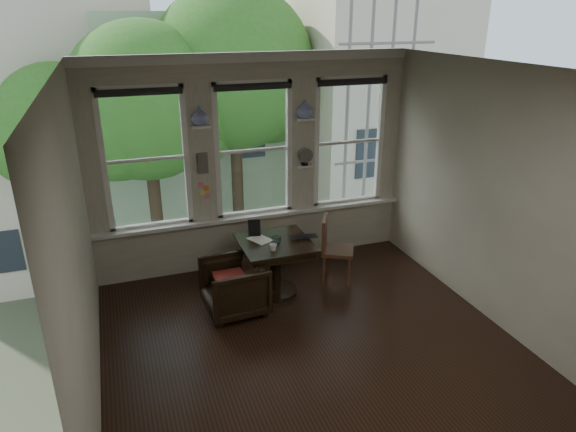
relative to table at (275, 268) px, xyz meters
name	(u,v)px	position (x,y,z in m)	size (l,w,h in m)	color
ground	(311,344)	(0.02, -1.22, -0.38)	(4.50, 4.50, 0.00)	black
ceiling	(317,69)	(0.02, -1.22, 2.62)	(4.50, 4.50, 0.00)	silver
wall_back	(253,164)	(0.02, 1.03, 1.12)	(4.50, 4.50, 0.00)	beige
wall_front	(447,349)	(0.02, -3.47, 1.12)	(4.50, 4.50, 0.00)	beige
wall_left	(78,254)	(-2.23, -1.22, 1.12)	(4.50, 4.50, 0.00)	beige
wall_right	(494,197)	(2.27, -1.22, 1.12)	(4.50, 4.50, 0.00)	beige
window_left	(146,159)	(-1.43, 1.03, 1.32)	(1.10, 0.12, 1.90)	white
window_center	(253,150)	(0.02, 1.03, 1.32)	(1.10, 0.12, 1.90)	white
window_right	(348,142)	(1.47, 1.03, 1.32)	(1.10, 0.12, 1.90)	white
shelf_left	(201,126)	(-0.70, 0.93, 1.73)	(0.26, 0.16, 0.03)	white
shelf_right	(305,119)	(0.75, 0.93, 1.73)	(0.26, 0.16, 0.03)	white
intercom	(203,163)	(-0.70, 0.96, 1.23)	(0.14, 0.06, 0.28)	#59544F
sticky_notes	(204,188)	(-0.70, 0.97, 0.88)	(0.16, 0.01, 0.24)	pink
desk_fan	(305,159)	(0.75, 0.91, 1.16)	(0.20, 0.20, 0.24)	#59544F
vase_left	(200,116)	(-0.70, 0.93, 1.86)	(0.24, 0.24, 0.25)	white
vase_right	(305,109)	(0.75, 0.93, 1.86)	(0.24, 0.24, 0.25)	white
table	(275,268)	(0.00, 0.00, 0.00)	(0.90, 0.90, 0.75)	black
armchair_left	(234,287)	(-0.62, -0.25, -0.04)	(0.72, 0.74, 0.68)	black
cushion_red	(234,279)	(-0.62, -0.25, 0.08)	(0.45, 0.45, 0.06)	maroon
side_chair_right	(338,250)	(0.92, 0.06, 0.09)	(0.42, 0.42, 0.92)	#4C261B
laptop	(304,239)	(0.37, -0.08, 0.39)	(0.36, 0.23, 0.03)	black
mug	(273,247)	(-0.10, -0.25, 0.42)	(0.09, 0.09, 0.09)	white
drinking_glass	(276,241)	(-0.01, -0.09, 0.42)	(0.12, 0.12, 0.10)	white
tablet	(254,228)	(-0.20, 0.27, 0.48)	(0.16, 0.02, 0.22)	black
papers	(260,239)	(-0.16, 0.13, 0.38)	(0.22, 0.30, 0.00)	silver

